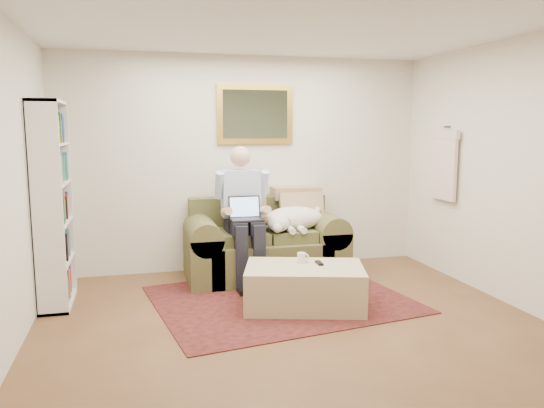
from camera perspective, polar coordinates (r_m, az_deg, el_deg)
name	(u,v)px	position (r m, az deg, el deg)	size (l,w,h in m)	color
room_shell	(296,181)	(4.46, 2.62, 2.53)	(4.51, 5.00, 2.61)	brown
rug	(281,299)	(5.50, 0.93, -10.20)	(2.46, 1.96, 0.01)	black
sofa	(265,250)	(6.23, -0.81, -5.01)	(1.82, 0.93, 1.09)	brown
seated_man	(244,216)	(5.93, -3.00, -1.26)	(0.60, 0.86, 1.53)	#8C99D8
laptop	(246,213)	(5.85, -2.86, -1.01)	(0.35, 0.28, 0.26)	black
sleeping_dog	(294,218)	(6.15, 2.35, -1.56)	(0.75, 0.47, 0.28)	white
ottoman	(304,287)	(5.22, 3.51, -8.89)	(1.13, 0.72, 0.41)	#C6B584
coffee_mug	(301,258)	(5.29, 3.18, -5.79)	(0.08, 0.08, 0.10)	white
tv_remote	(319,263)	(5.26, 5.10, -6.35)	(0.05, 0.15, 0.02)	black
bookshelf	(53,204)	(5.59, -22.51, -0.03)	(0.28, 0.80, 2.00)	white
wall_mirror	(255,114)	(6.52, -1.82, 9.62)	(0.94, 0.04, 0.72)	gold
hanging_shirt	(444,161)	(6.52, 18.01, 4.39)	(0.06, 0.52, 0.90)	#F7D9CC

